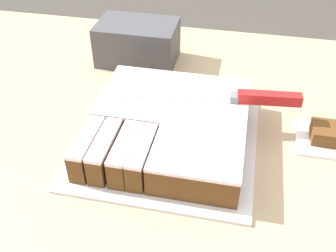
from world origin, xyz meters
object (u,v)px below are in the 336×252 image
Objects in this scene: knife at (249,98)px; brownie at (327,133)px; cake_board at (168,139)px; storage_box at (138,42)px; cake at (170,125)px.

knife is 6.01× the size of brownie.
knife is 0.17m from brownie.
cake_board is 0.18m from knife.
storage_box reaches higher than cake_board.
cake reaches higher than cake_board.
cake is 0.31m from brownie.
storage_box reaches higher than cake.
storage_box is (-0.45, 0.24, 0.03)m from brownie.
cake_board is 0.31m from brownie.
cake_board is 6.06× the size of brownie.
knife reaches higher than cake.
knife is 0.38m from storage_box.
cake is at bearing 46.87° from cake_board.
brownie is (0.30, 0.06, -0.02)m from cake.
brownie is (0.16, -0.01, -0.06)m from knife.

